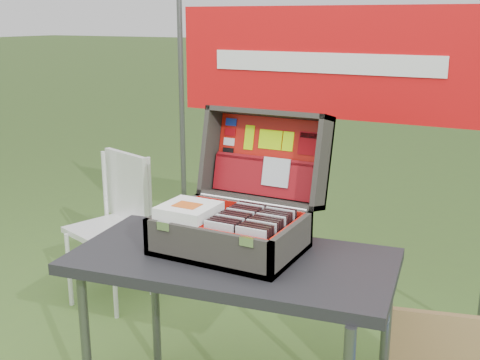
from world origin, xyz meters
The scene contains 86 objects.
table centered at (0.10, -0.06, 0.35)m, with size 1.13×0.56×0.71m, color black, non-canonical shape.
table_top centered at (0.10, -0.06, 0.69)m, with size 1.13×0.56×0.04m, color black.
table_leg_fl centered at (-0.40, -0.28, 0.33)m, with size 0.04×0.04×0.67m, color #59595B.
table_leg_bl centered at (-0.40, 0.17, 0.33)m, with size 0.04×0.04×0.67m, color #59595B.
table_leg_br centered at (0.61, 0.17, 0.33)m, with size 0.04×0.04×0.67m, color #59595B.
suitcase centered at (0.07, 0.04, 0.94)m, with size 0.50×0.51×0.46m, color #423F39, non-canonical shape.
suitcase_base_bottom centered at (0.07, -0.02, 0.72)m, with size 0.50×0.35×0.02m, color #423F39.
suitcase_base_wall_front centered at (0.07, -0.18, 0.77)m, with size 0.50×0.02×0.13m, color #423F39.
suitcase_base_wall_back centered at (0.07, 0.15, 0.77)m, with size 0.50×0.02×0.13m, color #423F39.
suitcase_base_wall_left centered at (-0.17, -0.02, 0.77)m, with size 0.02×0.35×0.13m, color #423F39.
suitcase_base_wall_right centered at (0.31, -0.02, 0.77)m, with size 0.02×0.35×0.13m, color #423F39.
suitcase_liner_floor centered at (0.07, -0.02, 0.73)m, with size 0.46×0.32×0.01m, color red.
suitcase_latch_left centered at (-0.09, -0.19, 0.83)m, with size 0.05×0.01×0.03m, color silver.
suitcase_latch_right centered at (0.23, -0.19, 0.83)m, with size 0.05×0.01×0.03m, color silver.
suitcase_hinge centered at (0.07, 0.16, 0.84)m, with size 0.02×0.02×0.45m, color silver.
suitcase_lid_back centered at (0.07, 0.32, 0.98)m, with size 0.50×0.35×0.02m, color #423F39.
suitcase_lid_rim_far centered at (0.07, 0.31, 1.16)m, with size 0.50×0.02×0.13m, color #423F39.
suitcase_lid_rim_near centered at (0.07, 0.23, 0.83)m, with size 0.50×0.02×0.13m, color #423F39.
suitcase_lid_rim_left centered at (-0.17, 0.27, 1.00)m, with size 0.02×0.35×0.13m, color #423F39.
suitcase_lid_rim_right centered at (0.31, 0.27, 1.00)m, with size 0.02×0.35×0.13m, color #423F39.
suitcase_lid_liner centered at (0.07, 0.31, 0.99)m, with size 0.45×0.31×0.01m, color red.
suitcase_liner_wall_front centered at (0.07, -0.17, 0.78)m, with size 0.46×0.01×0.11m, color red.
suitcase_liner_wall_back centered at (0.07, 0.14, 0.78)m, with size 0.46×0.01×0.11m, color red.
suitcase_liner_wall_left centered at (-0.15, -0.02, 0.78)m, with size 0.01×0.32×0.11m, color red.
suitcase_liner_wall_right centered at (0.30, -0.02, 0.78)m, with size 0.01×0.32×0.11m, color red.
suitcase_lid_pocket centered at (0.07, 0.27, 0.91)m, with size 0.44×0.14×0.03m, color maroon.
suitcase_pocket_edge centered at (0.07, 0.28, 0.98)m, with size 0.43×0.02×0.02m, color maroon.
suitcase_pocket_cd centered at (0.12, 0.26, 0.94)m, with size 0.11×0.11×0.01m, color silver.
lid_sticker_cc_a centered at (-0.11, 0.33, 1.11)m, with size 0.05×0.03×0.00m, color #1933B2.
lid_sticker_cc_b centered at (-0.11, 0.32, 1.07)m, with size 0.05×0.03×0.00m, color #9D060D.
lid_sticker_cc_c centered at (-0.11, 0.31, 1.03)m, with size 0.05×0.03×0.00m, color white.
lid_sticker_cc_d centered at (-0.11, 0.31, 0.99)m, with size 0.05×0.03×0.00m, color black.
lid_card_neon_tall centered at (-0.02, 0.32, 1.05)m, with size 0.04×0.10×0.00m, color #B3F006.
lid_card_neon_main centered at (0.07, 0.32, 1.05)m, with size 0.10×0.08×0.00m, color #B3F006.
lid_card_neon_small centered at (0.15, 0.32, 1.05)m, with size 0.04×0.08×0.00m, color #B3F006.
lid_sticker_band centered at (0.24, 0.32, 1.05)m, with size 0.09×0.09×0.00m, color #9D060D.
lid_sticker_band_bar centered at (0.24, 0.33, 1.08)m, with size 0.08×0.02×0.00m, color black.
cd_left_0 centered at (0.10, -0.15, 0.79)m, with size 0.11×0.01×0.13m, color silver.
cd_left_1 centered at (0.10, -0.13, 0.79)m, with size 0.11×0.01×0.13m, color black.
cd_left_2 centered at (0.10, -0.11, 0.79)m, with size 0.11×0.01×0.13m, color black.
cd_left_3 centered at (0.10, -0.09, 0.79)m, with size 0.11×0.01×0.13m, color black.
cd_left_4 centered at (0.10, -0.07, 0.79)m, with size 0.11×0.01×0.13m, color silver.
cd_left_5 centered at (0.10, -0.05, 0.79)m, with size 0.11×0.01×0.13m, color black.
cd_left_6 centered at (0.10, -0.03, 0.79)m, with size 0.11×0.01×0.13m, color black.
cd_left_7 centered at (0.10, -0.01, 0.79)m, with size 0.11×0.01×0.13m, color black.
cd_left_8 centered at (0.10, 0.01, 0.79)m, with size 0.11×0.01×0.13m, color silver.
cd_left_9 centered at (0.10, 0.03, 0.79)m, with size 0.11×0.01×0.13m, color black.
cd_left_10 centered at (0.10, 0.05, 0.79)m, with size 0.11×0.01×0.13m, color black.
cd_left_11 centered at (0.10, 0.07, 0.79)m, with size 0.11×0.01×0.13m, color black.
cd_left_12 centered at (0.10, 0.09, 0.79)m, with size 0.11×0.01×0.13m, color silver.
cd_left_13 centered at (0.10, 0.11, 0.79)m, with size 0.11×0.01×0.13m, color black.
cd_right_0 centered at (0.22, -0.15, 0.79)m, with size 0.11×0.01×0.13m, color silver.
cd_right_1 centered at (0.22, -0.13, 0.79)m, with size 0.11×0.01×0.13m, color black.
cd_right_2 centered at (0.22, -0.11, 0.79)m, with size 0.11×0.01×0.13m, color black.
cd_right_3 centered at (0.22, -0.09, 0.79)m, with size 0.11×0.01×0.13m, color black.
cd_right_4 centered at (0.22, -0.07, 0.79)m, with size 0.11×0.01×0.13m, color silver.
cd_right_5 centered at (0.22, -0.05, 0.79)m, with size 0.11×0.01×0.13m, color black.
cd_right_6 centered at (0.22, -0.03, 0.79)m, with size 0.11×0.01×0.13m, color black.
cd_right_7 centered at (0.22, -0.01, 0.79)m, with size 0.11×0.01×0.13m, color black.
cd_right_8 centered at (0.22, 0.01, 0.79)m, with size 0.11×0.01×0.13m, color silver.
cd_right_9 centered at (0.22, 0.03, 0.79)m, with size 0.11×0.01×0.13m, color black.
cd_right_10 centered at (0.22, 0.05, 0.79)m, with size 0.11×0.01×0.13m, color black.
cd_right_11 centered at (0.22, 0.07, 0.79)m, with size 0.11×0.01×0.13m, color black.
cd_right_12 centered at (0.22, 0.09, 0.79)m, with size 0.11×0.01×0.13m, color silver.
cd_right_13 centered at (0.22, 0.11, 0.79)m, with size 0.11×0.01×0.13m, color black.
songbook_0 centered at (-0.06, -0.08, 0.84)m, with size 0.19×0.19×0.01m, color white.
songbook_1 centered at (-0.06, -0.08, 0.85)m, with size 0.19×0.19×0.01m, color white.
songbook_2 centered at (-0.06, -0.08, 0.85)m, with size 0.19×0.19×0.01m, color white.
songbook_3 centered at (-0.06, -0.08, 0.86)m, with size 0.19×0.19×0.01m, color white.
songbook_4 centered at (-0.06, -0.08, 0.86)m, with size 0.19×0.19×0.01m, color white.
songbook_5 centered at (-0.06, -0.08, 0.87)m, with size 0.19×0.19×0.01m, color white.
songbook_6 centered at (-0.06, -0.08, 0.87)m, with size 0.19×0.19×0.01m, color white.
songbook_7 centered at (-0.06, -0.08, 0.88)m, with size 0.19×0.19×0.01m, color white.
songbook_graphic centered at (-0.06, -0.09, 0.88)m, with size 0.09×0.07×0.00m, color #D85919.
chair centered at (-1.01, 0.59, 0.40)m, with size 0.36×0.40×0.80m, color silver, non-canonical shape.
chair_seat centered at (-1.01, 0.59, 0.41)m, with size 0.36×0.36×0.03m, color silver.
chair_backrest centered at (-1.01, 0.76, 0.61)m, with size 0.36×0.03×0.38m, color silver.
chair_leg_fl centered at (-1.16, 0.43, 0.21)m, with size 0.02×0.02×0.41m, color silver.
chair_leg_fr centered at (-0.85, 0.43, 0.21)m, with size 0.02×0.02×0.41m, color silver.
chair_leg_bl centered at (-1.16, 0.74, 0.21)m, with size 0.02×0.02×0.41m, color silver.
chair_leg_br centered at (-0.85, 0.74, 0.21)m, with size 0.02×0.02×0.41m, color silver.
chair_upright_left centered at (-1.16, 0.76, 0.60)m, with size 0.02×0.02×0.38m, color silver.
chair_upright_right centered at (-0.85, 0.76, 0.60)m, with size 0.02×0.02×0.38m, color silver.
banner_post_left centered at (-0.85, 1.10, 0.85)m, with size 0.03×0.03×1.70m, color #59595B.
banner centered at (0.00, 1.09, 1.30)m, with size 1.60×0.01×0.55m, color red.
banner_text centered at (0.00, 1.08, 1.30)m, with size 1.20×0.00×0.10m, color white.
Camera 1 is at (1.04, -1.79, 1.52)m, focal length 45.00 mm.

